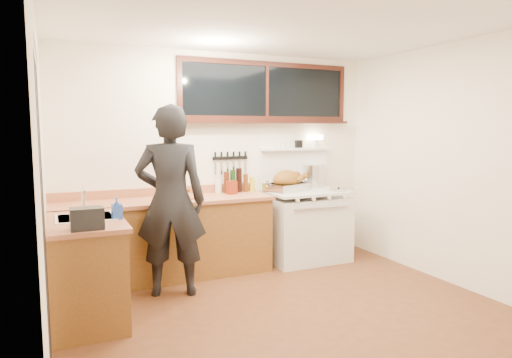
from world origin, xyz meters
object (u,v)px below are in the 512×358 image
vintage_stove (305,224)px  cutting_board (180,194)px  man (171,201)px  roast_turkey (287,183)px

vintage_stove → cutting_board: size_ratio=3.87×
man → cutting_board: bearing=65.1°
man → cutting_board: size_ratio=4.66×
cutting_board → man: bearing=-114.9°
roast_turkey → vintage_stove: bearing=-15.4°
cutting_board → roast_turkey: roast_turkey is taller
vintage_stove → roast_turkey: 0.59m
cutting_board → roast_turkey: (1.39, 0.05, 0.05)m
roast_turkey → cutting_board: bearing=-178.0°
vintage_stove → cutting_board: (-1.63, 0.01, 0.48)m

